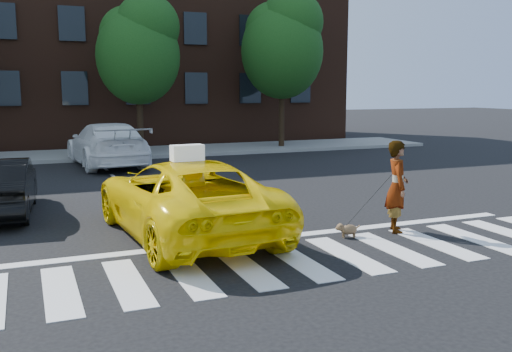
# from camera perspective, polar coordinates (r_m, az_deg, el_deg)

# --- Properties ---
(ground) EXTENTS (120.00, 120.00, 0.00)m
(ground) POSITION_cam_1_polar(r_m,az_deg,el_deg) (10.23, 4.26, -8.47)
(ground) COLOR black
(ground) RESTS_ON ground
(crosswalk) EXTENTS (13.00, 2.40, 0.01)m
(crosswalk) POSITION_cam_1_polar(r_m,az_deg,el_deg) (10.23, 4.26, -8.43)
(crosswalk) COLOR silver
(crosswalk) RESTS_ON ground
(stop_line) EXTENTS (12.00, 0.30, 0.01)m
(stop_line) POSITION_cam_1_polar(r_m,az_deg,el_deg) (11.63, 0.72, -6.28)
(stop_line) COLOR silver
(stop_line) RESTS_ON ground
(sidewalk_far) EXTENTS (30.00, 4.00, 0.15)m
(sidewalk_far) POSITION_cam_1_polar(r_m,az_deg,el_deg) (26.76, -12.67, 2.27)
(sidewalk_far) COLOR slate
(sidewalk_far) RESTS_ON ground
(building) EXTENTS (26.00, 10.00, 12.00)m
(building) POSITION_cam_1_polar(r_m,az_deg,el_deg) (34.15, -15.19, 13.52)
(building) COLOR #3E2216
(building) RESTS_ON ground
(tree_mid) EXTENTS (3.69, 3.69, 7.10)m
(tree_mid) POSITION_cam_1_polar(r_m,az_deg,el_deg) (26.26, -11.67, 12.63)
(tree_mid) COLOR black
(tree_mid) RESTS_ON ground
(tree_right) EXTENTS (4.00, 4.00, 7.70)m
(tree_right) POSITION_cam_1_polar(r_m,az_deg,el_deg) (28.44, 2.69, 13.32)
(tree_right) COLOR black
(tree_right) RESTS_ON ground
(taxi) EXTENTS (3.04, 5.88, 1.59)m
(taxi) POSITION_cam_1_polar(r_m,az_deg,el_deg) (11.85, -7.07, -2.16)
(taxi) COLOR #FFDA05
(taxi) RESTS_ON ground
(white_suv) EXTENTS (2.81, 6.00, 1.69)m
(white_suv) POSITION_cam_1_polar(r_m,az_deg,el_deg) (22.98, -14.69, 3.08)
(white_suv) COLOR white
(white_suv) RESTS_ON ground
(woman) EXTENTS (0.72, 0.84, 1.95)m
(woman) POSITION_cam_1_polar(r_m,az_deg,el_deg) (12.38, 13.93, -1.02)
(woman) COLOR #999999
(woman) RESTS_ON ground
(dog) EXTENTS (0.50, 0.31, 0.29)m
(dog) POSITION_cam_1_polar(r_m,az_deg,el_deg) (11.85, 9.09, -5.28)
(dog) COLOR olive
(dog) RESTS_ON ground
(taxi_sign) EXTENTS (0.67, 0.33, 0.32)m
(taxi_sign) POSITION_cam_1_polar(r_m,az_deg,el_deg) (11.51, -6.89, 2.32)
(taxi_sign) COLOR white
(taxi_sign) RESTS_ON taxi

